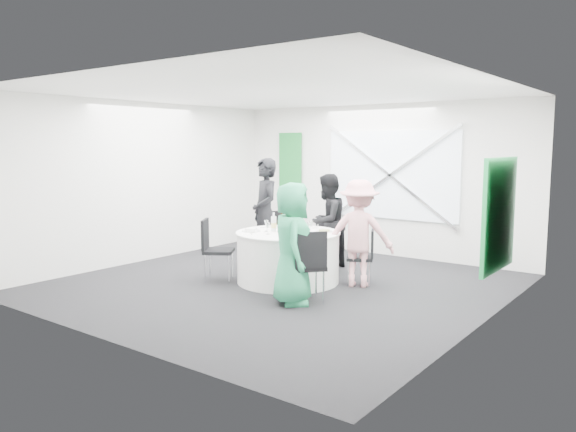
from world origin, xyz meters
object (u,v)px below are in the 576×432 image
Objects in this scene: clear_water_bottle at (274,224)px; green_water_bottle at (301,225)px; person_man_back_left at (265,213)px; chair_back_right at (365,253)px; chair_back at (325,239)px; chair_front_right at (309,261)px; person_woman_pink at (359,233)px; chair_front_left at (213,245)px; banquet_table at (288,257)px; chair_back_left at (274,235)px; person_man_back at (327,222)px; person_woman_green at (292,244)px.

green_water_bottle is at bearing 20.78° from clear_water_bottle.
chair_back_right is at bearing 31.04° from person_man_back_left.
chair_back is 0.49× the size of person_man_back_left.
person_woman_pink is at bearing -142.27° from chair_front_right.
chair_front_right is (0.91, -1.79, 0.04)m from chair_back.
chair_front_right is 3.31× the size of green_water_bottle.
chair_front_left is 3.25× the size of green_water_bottle.
person_woman_pink is at bearing -94.86° from chair_front_left.
banquet_table is 1.15m from chair_front_left.
chair_back_left is at bearing -31.80° from person_woman_pink.
clear_water_bottle is at bearing -0.66° from person_woman_pink.
banquet_table is at bearing -157.96° from green_water_bottle.
person_woman_pink is 0.87m from green_water_bottle.
person_woman_pink reaches higher than chair_front_right.
person_man_back reaches higher than chair_back_left.
person_woman_pink is (0.97, 0.42, 0.40)m from banquet_table.
chair_back_right is 1.97m from person_man_back_left.
person_woman_green is (-0.23, -1.32, 0.01)m from person_woman_pink.
chair_front_right is 0.62× the size of person_woman_pink.
person_woman_green reaches higher than chair_front_right.
clear_water_bottle is (-0.21, -1.09, 0.35)m from chair_back.
chair_back_left is at bearing 148.19° from green_water_bottle.
person_woman_green is (0.74, -1.91, 0.27)m from chair_back.
person_woman_green is at bearing -40.81° from clear_water_bottle.
person_man_back reaches higher than person_woman_pink.
chair_back_right is 0.45× the size of person_man_back_left.
chair_back_left is 2.21m from person_woman_green.
banquet_table is 1.15m from chair_back_right.
person_woman_pink reaches higher than chair_back.
green_water_bottle is at bearing -9.58° from person_woman_green.
chair_back_right is at bearing -144.04° from chair_front_right.
chair_back is 1.08m from person_man_back_left.
chair_front_left is at bearing -59.43° from person_man_back_left.
person_woman_green is at bearing -132.64° from chair_front_left.
green_water_bottle is (1.09, -0.50, -0.04)m from person_man_back_left.
clear_water_bottle reaches higher than chair_back_right.
chair_front_right is 1.87m from chair_front_left.
person_man_back is (0.92, 1.74, 0.24)m from chair_front_left.
banquet_table is at bearing 0.00° from person_man_back.
person_woman_pink reaches higher than green_water_bottle.
chair_back_left is at bearing -157.43° from chair_back.
chair_back is at bearing 90.02° from banquet_table.
chair_front_left is (-1.96, -1.16, 0.08)m from chair_back_right.
person_man_back_left is 1.04m from person_man_back.
person_woman_green reaches higher than green_water_bottle.
person_woman_green reaches higher than person_woman_pink.
chair_back_left is at bearing 4.74° from person_woman_green.
person_woman_pink is (0.99, -0.69, -0.01)m from person_man_back.
person_man_back is 1.00× the size of person_woman_green.
chair_front_right is (0.91, -0.78, 0.18)m from banquet_table.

